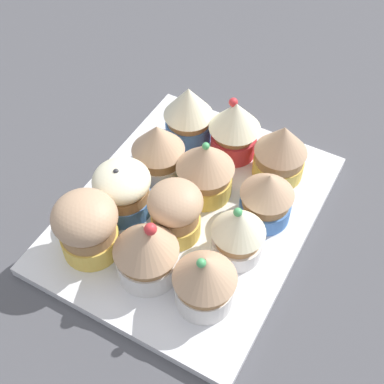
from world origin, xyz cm
name	(u,v)px	position (x,y,z in cm)	size (l,w,h in cm)	color
ground_plane	(192,224)	(0.00, 0.00, -1.50)	(180.00, 180.00, 3.00)	#4C4C51
baking_tray	(192,213)	(0.00, 0.00, 0.60)	(31.42, 24.90, 1.20)	silver
cupcake_0	(205,279)	(-9.09, -6.40, 4.95)	(6.07, 6.07, 7.53)	white
cupcake_1	(238,232)	(-2.67, -6.73, 4.68)	(5.51, 5.51, 7.05)	white
cupcake_2	(267,196)	(3.03, -7.30, 4.58)	(5.76, 5.76, 6.64)	#477AC6
cupcake_3	(281,151)	(9.55, -6.09, 4.91)	(5.99, 5.99, 7.32)	#EFC651
cupcake_4	(149,250)	(-9.06, -0.32, 5.19)	(6.44, 6.44, 8.17)	white
cupcake_5	(172,209)	(-3.48, 0.44, 4.85)	(5.69, 5.69, 7.01)	#EFC651
cupcake_6	(202,167)	(2.96, 0.38, 5.06)	(6.44, 6.44, 7.74)	#EFC651
cupcake_7	(232,126)	(10.20, 0.30, 5.22)	(6.09, 6.09, 7.95)	#D1333D
cupcake_8	(87,226)	(-9.55, 6.62, 5.13)	(6.57, 6.57, 7.54)	#EFC651
cupcake_9	(123,190)	(-3.47, 6.49, 4.46)	(6.21, 6.21, 6.53)	#477AC6
cupcake_10	(158,149)	(3.07, 6.07, 4.95)	(6.06, 6.06, 7.23)	white
cupcake_11	(188,113)	(9.76, 5.92, 5.17)	(6.00, 6.00, 7.67)	#477AC6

